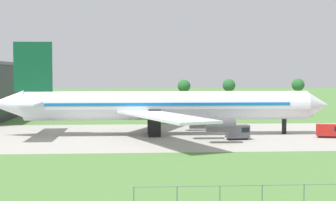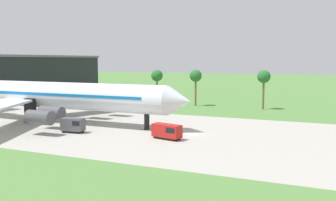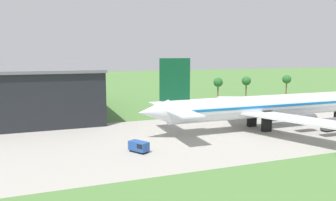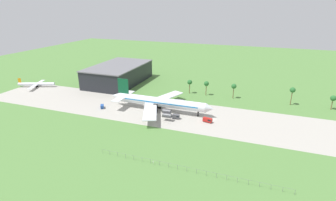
{
  "view_description": "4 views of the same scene",
  "coord_description": "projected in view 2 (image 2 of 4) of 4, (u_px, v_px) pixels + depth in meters",
  "views": [
    {
      "loc": [
        -39.96,
        -101.84,
        12.63
      ],
      "look_at": [
        -33.11,
        0.87,
        6.95
      ],
      "focal_mm": 55.0,
      "sensor_mm": 36.0,
      "label": 1
    },
    {
      "loc": [
        23.5,
        -63.74,
        13.66
      ],
      "look_at": [
        -4.78,
        0.87,
        5.95
      ],
      "focal_mm": 40.0,
      "sensor_mm": 36.0,
      "label": 2
    },
    {
      "loc": [
        -87.81,
        -69.59,
        19.54
      ],
      "look_at": [
        -61.44,
        0.87,
        8.82
      ],
      "focal_mm": 35.0,
      "sensor_mm": 36.0,
      "label": 3
    },
    {
      "loc": [
        23.77,
        -141.75,
        63.83
      ],
      "look_at": [
        -30.18,
        5.0,
        6.0
      ],
      "focal_mm": 28.0,
      "sensor_mm": 36.0,
      "label": 4
    }
  ],
  "objects": [
    {
      "name": "fuel_truck",
      "position": [
        74.0,
        125.0,
        70.13
      ],
      "size": [
        4.5,
        2.6,
        2.77
      ],
      "color": "black",
      "rests_on": "ground_plane"
    },
    {
      "name": "jet_airliner",
      "position": [
        46.0,
        95.0,
        82.75
      ],
      "size": [
        68.44,
        55.07,
        18.59
      ],
      "color": "silver",
      "rests_on": "ground_plane"
    },
    {
      "name": "ground_plane",
      "position": [
        190.0,
        134.0,
        68.9
      ],
      "size": [
        600.0,
        600.0,
        0.0
      ],
      "primitive_type": "plane",
      "color": "#517F3D"
    },
    {
      "name": "taxiway_strip",
      "position": [
        190.0,
        134.0,
        68.9
      ],
      "size": [
        320.0,
        44.0,
        0.02
      ],
      "color": "#A8A399",
      "rests_on": "ground_plane"
    },
    {
      "name": "terminal_building",
      "position": [
        16.0,
        75.0,
        147.8
      ],
      "size": [
        36.72,
        61.2,
        15.35
      ],
      "color": "black",
      "rests_on": "ground_plane"
    },
    {
      "name": "baggage_tug",
      "position": [
        168.0,
        131.0,
        64.31
      ],
      "size": [
        5.61,
        3.16,
        2.6
      ],
      "color": "black",
      "rests_on": "ground_plane"
    }
  ]
}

